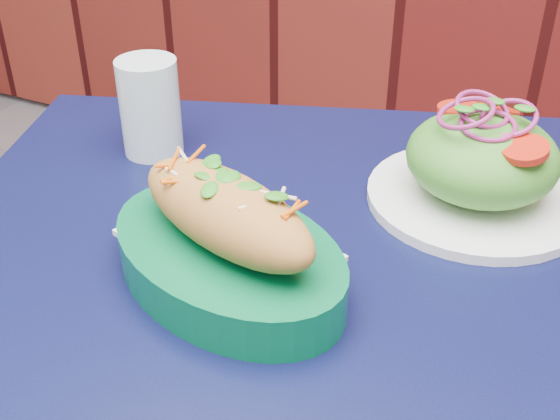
% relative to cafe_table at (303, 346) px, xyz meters
% --- Properties ---
extents(cafe_table, '(1.02, 1.02, 0.75)m').
position_rel_cafe_table_xyz_m(cafe_table, '(0.00, 0.00, 0.00)').
color(cafe_table, black).
rests_on(cafe_table, ground).
extents(banh_mi_basket, '(0.30, 0.25, 0.12)m').
position_rel_cafe_table_xyz_m(banh_mi_basket, '(-0.06, -0.03, 0.13)').
color(banh_mi_basket, '#055E34').
rests_on(banh_mi_basket, cafe_table).
extents(salad_plate, '(0.24, 0.24, 0.12)m').
position_rel_cafe_table_xyz_m(salad_plate, '(0.11, 0.21, 0.14)').
color(salad_plate, white).
rests_on(salad_plate, cafe_table).
extents(water_glass, '(0.07, 0.07, 0.12)m').
position_rel_cafe_table_xyz_m(water_glass, '(-0.28, 0.15, 0.15)').
color(water_glass, silver).
rests_on(water_glass, cafe_table).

